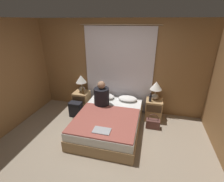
{
  "coord_description": "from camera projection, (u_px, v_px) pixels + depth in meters",
  "views": [
    {
      "loc": [
        0.87,
        -2.42,
        2.45
      ],
      "look_at": [
        0.0,
        1.01,
        0.89
      ],
      "focal_mm": 26.0,
      "sensor_mm": 36.0,
      "label": 1
    }
  ],
  "objects": [
    {
      "name": "beer_bottle_on_left_stand",
      "position": [
        83.0,
        91.0,
        4.47
      ],
      "size": [
        0.06,
        0.06,
        0.23
      ],
      "color": "#513819",
      "rests_on": "nightstand_left"
    },
    {
      "name": "nightstand_left",
      "position": [
        82.0,
        101.0,
        4.73
      ],
      "size": [
        0.42,
        0.41,
        0.56
      ],
      "color": "tan",
      "rests_on": "ground_plane"
    },
    {
      "name": "bed",
      "position": [
        109.0,
        121.0,
        3.88
      ],
      "size": [
        1.43,
        1.93,
        0.44
      ],
      "color": "#99754C",
      "rests_on": "ground_plane"
    },
    {
      "name": "ground_plane",
      "position": [
        100.0,
        150.0,
        3.33
      ],
      "size": [
        16.0,
        16.0,
        0.0
      ],
      "primitive_type": "plane",
      "color": "gray"
    },
    {
      "name": "pillow_left",
      "position": [
        105.0,
        96.0,
        4.51
      ],
      "size": [
        0.51,
        0.34,
        0.12
      ],
      "color": "white",
      "rests_on": "bed"
    },
    {
      "name": "lamp_left",
      "position": [
        81.0,
        81.0,
        4.54
      ],
      "size": [
        0.3,
        0.3,
        0.49
      ],
      "color": "#B2A899",
      "rests_on": "nightstand_left"
    },
    {
      "name": "wall_back",
      "position": [
        119.0,
        68.0,
        4.42
      ],
      "size": [
        4.67,
        0.06,
        2.5
      ],
      "color": "olive",
      "rests_on": "ground_plane"
    },
    {
      "name": "blanket_on_bed",
      "position": [
        105.0,
        120.0,
        3.51
      ],
      "size": [
        1.37,
        1.26,
        0.03
      ],
      "color": "#994C42",
      "rests_on": "bed"
    },
    {
      "name": "person_left_in_bed",
      "position": [
        102.0,
        96.0,
        4.08
      ],
      "size": [
        0.38,
        0.38,
        0.65
      ],
      "color": "black",
      "rests_on": "bed"
    },
    {
      "name": "pillow_right",
      "position": [
        128.0,
        99.0,
        4.37
      ],
      "size": [
        0.51,
        0.34,
        0.12
      ],
      "color": "white",
      "rests_on": "bed"
    },
    {
      "name": "nightstand_right",
      "position": [
        153.0,
        110.0,
        4.27
      ],
      "size": [
        0.42,
        0.41,
        0.56
      ],
      "color": "tan",
      "rests_on": "ground_plane"
    },
    {
      "name": "handbag_on_floor",
      "position": [
        153.0,
        123.0,
        3.97
      ],
      "size": [
        0.33,
        0.16,
        0.38
      ],
      "color": "brown",
      "rests_on": "ground_plane"
    },
    {
      "name": "laptop_on_bed",
      "position": [
        102.0,
        131.0,
        3.14
      ],
      "size": [
        0.34,
        0.22,
        0.02
      ],
      "color": "#9EA0A5",
      "rests_on": "blanket_on_bed"
    },
    {
      "name": "curtain_panel",
      "position": [
        119.0,
        71.0,
        4.4
      ],
      "size": [
        2.04,
        0.02,
        2.35
      ],
      "color": "silver",
      "rests_on": "ground_plane"
    },
    {
      "name": "backpack_on_floor",
      "position": [
        76.0,
        108.0,
        4.42
      ],
      "size": [
        0.34,
        0.23,
        0.42
      ],
      "color": "black",
      "rests_on": "ground_plane"
    },
    {
      "name": "lamp_right",
      "position": [
        156.0,
        88.0,
        4.09
      ],
      "size": [
        0.3,
        0.3,
        0.49
      ],
      "color": "#B2A899",
      "rests_on": "nightstand_right"
    },
    {
      "name": "beer_bottle_on_right_stand",
      "position": [
        150.0,
        98.0,
        4.07
      ],
      "size": [
        0.07,
        0.07,
        0.23
      ],
      "color": "black",
      "rests_on": "nightstand_right"
    }
  ]
}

